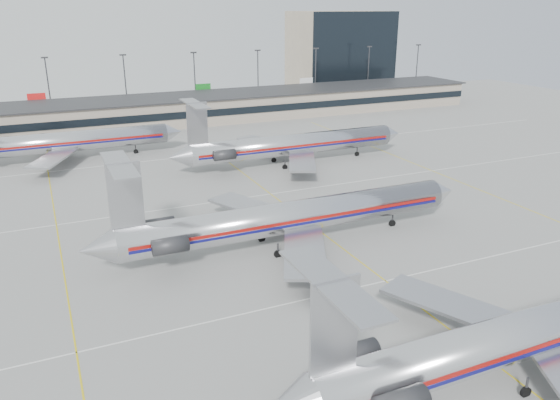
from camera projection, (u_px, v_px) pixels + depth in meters
ground at (452, 331)px, 47.25m from camera, size 260.00×260.00×0.00m
apron_markings at (385, 281)px, 55.84m from camera, size 160.00×0.15×0.02m
terminal at (175, 110)px, 130.44m from camera, size 162.00×17.00×6.25m
light_mast_row at (161, 80)px, 140.68m from camera, size 163.60×0.40×15.28m
distant_building at (339, 52)px, 176.93m from camera, size 30.00×20.00×25.00m
jet_foreground at (526, 333)px, 40.97m from camera, size 44.68×26.31×11.69m
jet_second_row at (285, 217)px, 62.84m from camera, size 46.99×27.67×12.30m
jet_third_row at (290, 145)px, 95.84m from camera, size 44.71×27.50×12.23m
jet_back_row at (56, 142)px, 97.66m from camera, size 44.16×27.16×12.07m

